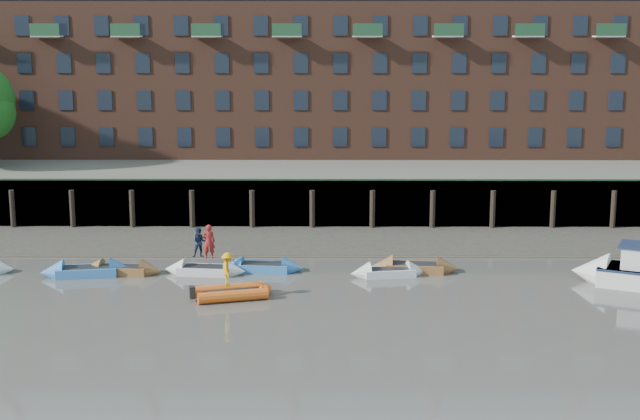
{
  "coord_description": "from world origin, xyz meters",
  "views": [
    {
      "loc": [
        2.88,
        -36.3,
        12.73
      ],
      "look_at": [
        2.58,
        12.0,
        3.2
      ],
      "focal_mm": 50.0,
      "sensor_mm": 36.0,
      "label": 1
    }
  ],
  "objects_px": {
    "person_rower_b": "(199,243)",
    "person_rib_crew": "(228,269)",
    "rowboat_2": "(122,270)",
    "rowboat_6": "(415,268)",
    "rowboat_1": "(87,271)",
    "rib_tender": "(234,292)",
    "rowboat_5": "(389,272)",
    "rowboat_3": "(205,270)",
    "person_rower_a": "(209,242)",
    "rowboat_4": "(263,267)",
    "motor_launch": "(631,272)"
  },
  "relations": [
    {
      "from": "rowboat_2",
      "to": "person_rower_a",
      "type": "relative_size",
      "value": 2.4
    },
    {
      "from": "rowboat_1",
      "to": "person_rib_crew",
      "type": "height_order",
      "value": "person_rib_crew"
    },
    {
      "from": "rowboat_3",
      "to": "person_rib_crew",
      "type": "height_order",
      "value": "person_rib_crew"
    },
    {
      "from": "rowboat_3",
      "to": "rowboat_6",
      "type": "bearing_deg",
      "value": 9.2
    },
    {
      "from": "rowboat_1",
      "to": "rowboat_4",
      "type": "relative_size",
      "value": 1.11
    },
    {
      "from": "person_rower_a",
      "to": "rowboat_6",
      "type": "bearing_deg",
      "value": 175.33
    },
    {
      "from": "rowboat_2",
      "to": "rowboat_4",
      "type": "xyz_separation_m",
      "value": [
        7.6,
        0.6,
        0.0
      ]
    },
    {
      "from": "rowboat_2",
      "to": "rowboat_3",
      "type": "relative_size",
      "value": 0.98
    },
    {
      "from": "rowboat_3",
      "to": "rowboat_6",
      "type": "height_order",
      "value": "rowboat_6"
    },
    {
      "from": "rowboat_6",
      "to": "motor_launch",
      "type": "xyz_separation_m",
      "value": [
        10.87,
        -2.65,
        0.48
      ]
    },
    {
      "from": "rowboat_3",
      "to": "rib_tender",
      "type": "relative_size",
      "value": 1.19
    },
    {
      "from": "rowboat_2",
      "to": "person_rower_b",
      "type": "distance_m",
      "value": 4.47
    },
    {
      "from": "rowboat_2",
      "to": "rowboat_3",
      "type": "bearing_deg",
      "value": 4.91
    },
    {
      "from": "rib_tender",
      "to": "rowboat_5",
      "type": "bearing_deg",
      "value": 11.08
    },
    {
      "from": "rowboat_2",
      "to": "person_rower_a",
      "type": "bearing_deg",
      "value": 5.11
    },
    {
      "from": "person_rower_a",
      "to": "person_rower_b",
      "type": "relative_size",
      "value": 1.14
    },
    {
      "from": "rowboat_1",
      "to": "person_rib_crew",
      "type": "bearing_deg",
      "value": -35.21
    },
    {
      "from": "rowboat_2",
      "to": "motor_launch",
      "type": "bearing_deg",
      "value": 0.89
    },
    {
      "from": "rowboat_1",
      "to": "person_rib_crew",
      "type": "distance_m",
      "value": 9.06
    },
    {
      "from": "rowboat_6",
      "to": "rib_tender",
      "type": "relative_size",
      "value": 1.27
    },
    {
      "from": "person_rib_crew",
      "to": "rowboat_6",
      "type": "bearing_deg",
      "value": -69.42
    },
    {
      "from": "rowboat_4",
      "to": "rowboat_5",
      "type": "distance_m",
      "value": 6.91
    },
    {
      "from": "rowboat_5",
      "to": "motor_launch",
      "type": "bearing_deg",
      "value": -17.69
    },
    {
      "from": "rowboat_2",
      "to": "rib_tender",
      "type": "height_order",
      "value": "rowboat_2"
    },
    {
      "from": "rowboat_3",
      "to": "person_rib_crew",
      "type": "xyz_separation_m",
      "value": [
        1.73,
        -4.37,
        1.22
      ]
    },
    {
      "from": "person_rower_b",
      "to": "person_rib_crew",
      "type": "bearing_deg",
      "value": -73.76
    },
    {
      "from": "rowboat_1",
      "to": "rowboat_4",
      "type": "distance_m",
      "value": 9.43
    },
    {
      "from": "person_rower_a",
      "to": "motor_launch",
      "type": "bearing_deg",
      "value": 167.12
    },
    {
      "from": "rowboat_3",
      "to": "person_rower_b",
      "type": "distance_m",
      "value": 1.52
    },
    {
      "from": "rowboat_6",
      "to": "person_rower_b",
      "type": "distance_m",
      "value": 11.79
    },
    {
      "from": "rib_tender",
      "to": "person_rower_a",
      "type": "xyz_separation_m",
      "value": [
        -1.78,
        4.4,
        1.53
      ]
    },
    {
      "from": "rowboat_2",
      "to": "person_rower_a",
      "type": "height_order",
      "value": "person_rower_a"
    },
    {
      "from": "rowboat_3",
      "to": "rib_tender",
      "type": "distance_m",
      "value": 4.83
    },
    {
      "from": "rowboat_1",
      "to": "person_rower_b",
      "type": "height_order",
      "value": "person_rower_b"
    },
    {
      "from": "rowboat_4",
      "to": "rowboat_5",
      "type": "height_order",
      "value": "rowboat_4"
    },
    {
      "from": "rowboat_2",
      "to": "person_rower_b",
      "type": "relative_size",
      "value": 2.75
    },
    {
      "from": "rowboat_1",
      "to": "person_rower_a",
      "type": "height_order",
      "value": "person_rower_a"
    },
    {
      "from": "rowboat_5",
      "to": "person_rower_a",
      "type": "bearing_deg",
      "value": 168.58
    },
    {
      "from": "rowboat_1",
      "to": "person_rower_a",
      "type": "xyz_separation_m",
      "value": [
        6.54,
        0.35,
        1.56
      ]
    },
    {
      "from": "rowboat_2",
      "to": "rowboat_6",
      "type": "distance_m",
      "value": 15.92
    },
    {
      "from": "rowboat_2",
      "to": "person_rib_crew",
      "type": "xyz_separation_m",
      "value": [
        6.25,
        -4.41,
        1.22
      ]
    },
    {
      "from": "rib_tender",
      "to": "person_rib_crew",
      "type": "height_order",
      "value": "person_rib_crew"
    },
    {
      "from": "rowboat_2",
      "to": "rowboat_6",
      "type": "relative_size",
      "value": 0.92
    },
    {
      "from": "rowboat_2",
      "to": "rib_tender",
      "type": "distance_m",
      "value": 7.9
    },
    {
      "from": "rowboat_6",
      "to": "person_rib_crew",
      "type": "bearing_deg",
      "value": -147.58
    },
    {
      "from": "rowboat_1",
      "to": "motor_launch",
      "type": "height_order",
      "value": "motor_launch"
    },
    {
      "from": "rowboat_6",
      "to": "rowboat_3",
      "type": "bearing_deg",
      "value": -171.78
    },
    {
      "from": "motor_launch",
      "to": "person_rib_crew",
      "type": "relative_size",
      "value": 4.29
    },
    {
      "from": "rowboat_6",
      "to": "rowboat_2",
      "type": "bearing_deg",
      "value": -172.71
    },
    {
      "from": "rowboat_4",
      "to": "rowboat_5",
      "type": "relative_size",
      "value": 1.04
    }
  ]
}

